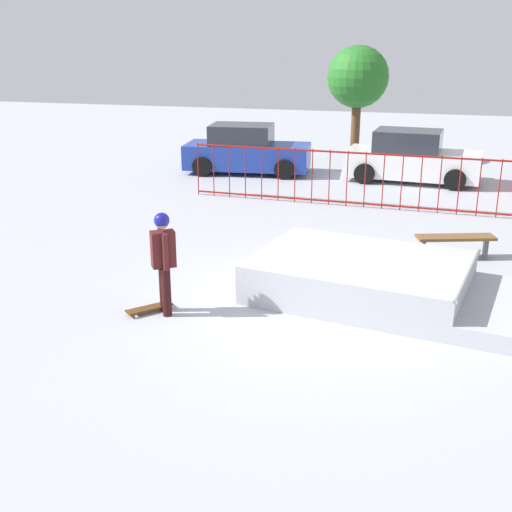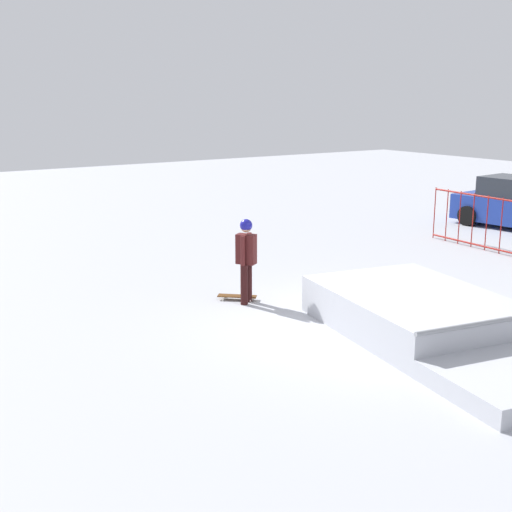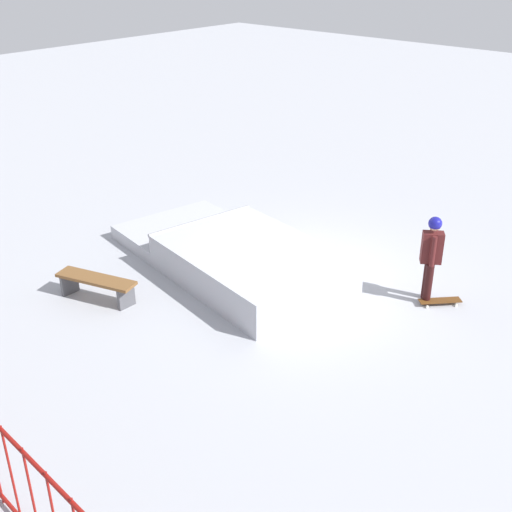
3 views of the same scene
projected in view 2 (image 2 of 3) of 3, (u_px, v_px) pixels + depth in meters
name	position (u px, v px, depth m)	size (l,w,h in m)	color
ground_plane	(344.00, 326.00, 12.37)	(60.00, 60.00, 0.00)	#A8AAB2
skate_ramp	(430.00, 321.00, 11.67)	(5.77, 3.51, 0.74)	#B0B3BB
skater	(246.00, 255.00, 13.52)	(0.44, 0.40, 1.73)	black
skateboard	(237.00, 296.00, 13.94)	(0.69, 0.73, 0.09)	#593314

